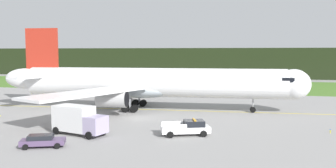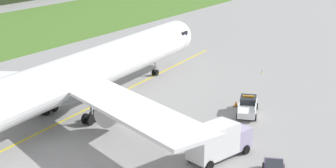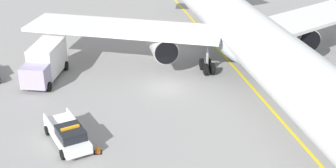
% 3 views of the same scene
% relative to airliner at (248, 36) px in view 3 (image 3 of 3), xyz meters
% --- Properties ---
extents(ground, '(320.00, 320.00, 0.00)m').
position_rel_airliner_xyz_m(ground, '(0.81, -7.85, -4.51)').
color(ground, gray).
extents(taxiway_centerline_main, '(69.36, 5.58, 0.01)m').
position_rel_airliner_xyz_m(taxiway_centerline_main, '(0.76, 0.06, -4.51)').
color(taxiway_centerline_main, yellow).
rests_on(taxiway_centerline_main, ground).
extents(airliner, '(52.59, 42.52, 13.91)m').
position_rel_airliner_xyz_m(airliner, '(0.00, 0.00, 0.00)').
color(airliner, silver).
rests_on(airliner, ground).
extents(ops_pickup_truck, '(6.04, 3.90, 1.94)m').
position_rel_airliner_xyz_m(ops_pickup_truck, '(9.86, -16.69, -3.61)').
color(ops_pickup_truck, white).
rests_on(ops_pickup_truck, ground).
extents(catering_truck, '(7.16, 4.12, 3.59)m').
position_rel_airliner_xyz_m(catering_truck, '(-2.76, -19.40, -2.70)').
color(catering_truck, '#A195B7').
rests_on(catering_truck, ground).
extents(apron_cone, '(0.59, 0.59, 0.74)m').
position_rel_airliner_xyz_m(apron_cone, '(11.33, -14.50, -4.15)').
color(apron_cone, black).
rests_on(apron_cone, ground).
extents(taxiway_edge_light_west, '(0.12, 0.12, 0.37)m').
position_rel_airliner_xyz_m(taxiway_edge_light_west, '(-20.07, -11.49, -4.31)').
color(taxiway_edge_light_west, yellow).
rests_on(taxiway_edge_light_west, ground).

